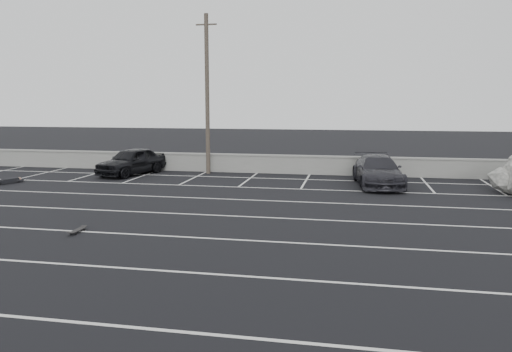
% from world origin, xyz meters
% --- Properties ---
extents(ground, '(120.00, 120.00, 0.00)m').
position_xyz_m(ground, '(0.00, 0.00, 0.00)').
color(ground, black).
rests_on(ground, ground).
extents(seawall, '(50.00, 0.45, 1.06)m').
position_xyz_m(seawall, '(0.00, 14.00, 0.55)').
color(seawall, gray).
rests_on(seawall, ground).
extents(stall_lines, '(36.00, 20.05, 0.01)m').
position_xyz_m(stall_lines, '(-0.08, 4.41, 0.00)').
color(stall_lines, silver).
rests_on(stall_lines, ground).
extents(car_left, '(3.00, 4.76, 1.51)m').
position_xyz_m(car_left, '(-5.81, 11.92, 0.76)').
color(car_left, black).
rests_on(car_left, ground).
extents(car_right, '(2.61, 5.22, 1.46)m').
position_xyz_m(car_right, '(7.56, 10.73, 0.73)').
color(car_right, '#24242A').
rests_on(car_right, ground).
extents(utility_pole, '(1.18, 0.24, 8.82)m').
position_xyz_m(utility_pole, '(-1.72, 13.20, 4.47)').
color(utility_pole, '#4C4238').
rests_on(utility_pole, ground).
extents(trash_bin, '(0.72, 0.72, 0.90)m').
position_xyz_m(trash_bin, '(7.15, 12.60, 0.46)').
color(trash_bin, '#28282B').
rests_on(trash_bin, ground).
extents(person, '(2.42, 2.92, 0.47)m').
position_xyz_m(person, '(-10.52, 8.00, 0.23)').
color(person, black).
rests_on(person, ground).
extents(skateboard, '(0.23, 0.76, 0.09)m').
position_xyz_m(skateboard, '(-2.04, -0.14, 0.07)').
color(skateboard, black).
rests_on(skateboard, ground).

